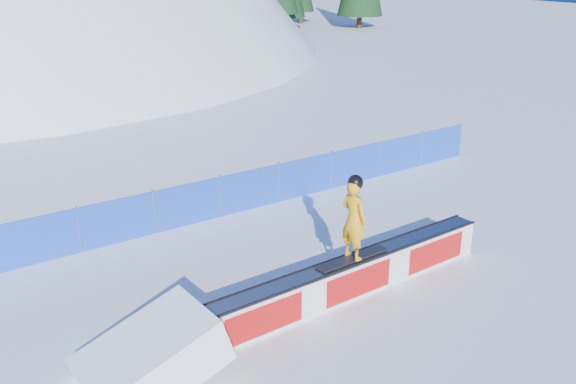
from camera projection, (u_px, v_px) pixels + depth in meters
ground at (281, 291)px, 14.26m from camera, size 160.00×160.00×0.00m
safety_fence at (188, 204)px, 17.49m from camera, size 22.05×0.05×1.30m
rail_box at (351, 278)px, 13.92m from camera, size 7.57×0.73×0.91m
snow_ramp at (153, 375)px, 11.45m from camera, size 2.60×1.67×1.60m
snowboarder at (354, 219)px, 13.43m from camera, size 1.83×0.68×1.90m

